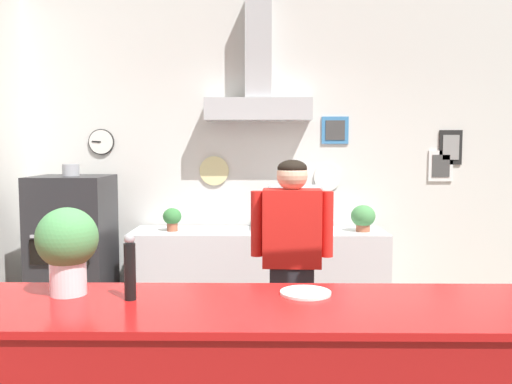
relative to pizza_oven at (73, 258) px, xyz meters
name	(u,v)px	position (x,y,z in m)	size (l,w,h in m)	color
back_wall_assembly	(270,147)	(1.69, 0.44, 0.94)	(4.76, 3.02, 3.07)	gray
back_prep_counter	(258,281)	(1.59, 0.25, -0.26)	(2.27, 0.58, 0.91)	silver
pizza_oven	(73,258)	(0.00, 0.00, 0.00)	(0.63, 0.64, 1.51)	#232326
shop_worker	(292,268)	(1.81, -1.02, 0.15)	(0.54, 0.23, 1.57)	#232328
espresso_machine	(294,209)	(1.90, 0.22, 0.39)	(0.46, 0.49, 0.40)	#B7BABF
potted_basil	(363,217)	(2.52, 0.21, 0.33)	(0.22, 0.22, 0.23)	#9E563D
potted_thyme	(172,218)	(0.82, 0.22, 0.32)	(0.16, 0.16, 0.21)	#9E563D
pepper_grinder	(130,267)	(1.07, -2.35, 0.46)	(0.05, 0.05, 0.27)	black
condiment_plate	(306,293)	(1.81, -2.26, 0.33)	(0.22, 0.22, 0.01)	white
basil_vase	(67,246)	(0.79, -2.28, 0.53)	(0.26, 0.26, 0.37)	silver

